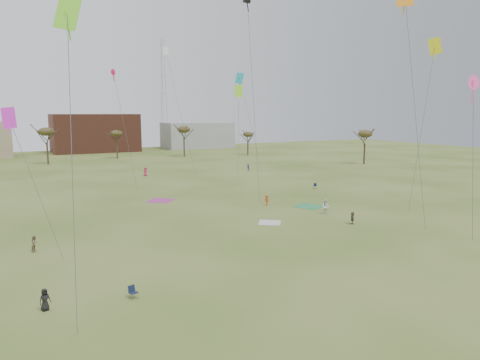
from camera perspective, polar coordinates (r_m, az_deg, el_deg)
name	(u,v)px	position (r m, az deg, el deg)	size (l,w,h in m)	color
ground	(310,266)	(37.12, 8.99, -10.92)	(260.00, 260.00, 0.00)	#3C551A
spectator_fore_b	(35,244)	(44.05, -25.02, -7.47)	(0.73, 0.57, 1.50)	#887656
spectator_fore_c	(352,218)	(51.26, 14.33, -4.76)	(1.31, 0.42, 1.41)	brown
flyer_mid_a	(45,300)	(31.33, -23.95, -13.96)	(0.70, 0.46, 1.44)	black
flyer_mid_b	(267,200)	(59.48, 3.45, -2.57)	(1.03, 0.59, 1.60)	#D35D27
spectator_mid_e	(326,207)	(55.43, 11.03, -3.43)	(0.88, 0.69, 1.81)	white
flyer_far_b	(145,172)	(89.03, -12.15, 1.06)	(0.86, 0.56, 1.75)	#C4214D
flyer_far_c	(248,167)	(95.17, 1.05, 1.65)	(0.93, 0.54, 1.45)	navy
blanket_cream	(270,223)	(50.50, 3.86, -5.53)	(2.46, 2.46, 0.03)	silver
blanket_plum	(161,201)	(63.88, -10.24, -2.63)	(3.31, 3.31, 0.03)	#A83386
blanket_olive	(309,206)	(59.70, 8.91, -3.39)	(3.38, 3.38, 0.03)	#308650
camp_chair_left	(133,295)	(31.48, -13.64, -14.24)	(0.64, 0.67, 0.87)	#141E37
camp_chair_right	(315,187)	(73.76, 9.70, -0.90)	(0.72, 0.73, 0.87)	#121734
kites_aloft	(208,52)	(59.90, -4.16, 16.23)	(56.43, 62.54, 25.50)	#EA1B3F
tree_line	(93,136)	(108.54, -18.55, 5.44)	(117.44, 49.32, 8.91)	#3A2B1E
building_brick	(95,133)	(150.16, -18.28, 5.82)	(26.00, 16.00, 12.00)	brown
building_grey	(198,135)	(158.29, -5.51, 5.79)	(24.00, 12.00, 9.00)	gray
radio_tower	(163,93)	(161.25, -9.91, 10.99)	(1.51, 1.72, 41.00)	#9EA3A8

